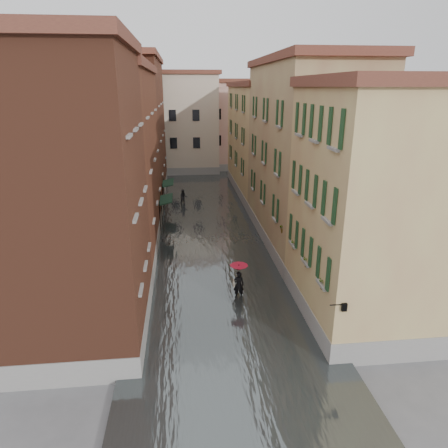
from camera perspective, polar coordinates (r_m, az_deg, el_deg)
ground at (r=22.91m, az=-0.16°, el=-11.12°), size 120.00×120.00×0.00m
floodwater at (r=34.69m, az=-2.38°, el=-0.17°), size 10.00×60.00×0.20m
building_left_near at (r=19.05m, az=-20.97°, el=2.51°), size 6.00×8.00×13.00m
building_left_mid at (r=29.59m, az=-15.80°, el=8.10°), size 6.00×14.00×12.50m
building_left_far at (r=44.21m, az=-12.82°, el=12.74°), size 6.00×16.00×14.00m
building_right_near at (r=20.69m, az=20.11°, el=1.69°), size 6.00×8.00×11.50m
building_right_mid at (r=30.50m, az=11.38°, el=9.23°), size 6.00×14.00×13.00m
building_right_far at (r=44.99m, az=5.66°, el=11.61°), size 6.00×16.00×11.50m
building_end_cream at (r=57.92m, az=-7.23°, el=13.95°), size 12.00×9.00×13.00m
building_end_pink at (r=60.49m, az=1.62°, el=13.82°), size 10.00×9.00×12.00m
awning_near at (r=33.96m, az=-8.33°, el=3.41°), size 1.09×3.04×2.80m
awning_far at (r=39.80m, az=-8.06°, el=5.73°), size 1.09×3.01×2.80m
wall_lantern at (r=17.34m, az=16.68°, el=-11.22°), size 0.71×0.22×0.35m
window_planters at (r=21.50m, az=11.04°, el=-3.17°), size 0.59×8.17×0.84m
pedestrian_main at (r=22.73m, az=2.11°, el=-7.69°), size 1.03×1.03×2.06m
pedestrian_far at (r=40.90m, az=-5.81°, el=3.80°), size 0.86×0.70×1.64m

